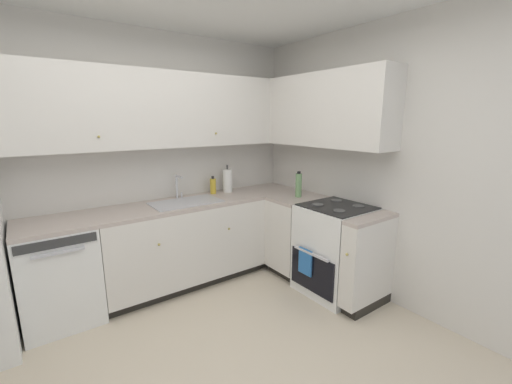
{
  "coord_description": "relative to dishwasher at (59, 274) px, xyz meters",
  "views": [
    {
      "loc": [
        -0.88,
        -1.62,
        1.73
      ],
      "look_at": [
        0.96,
        0.92,
        1.03
      ],
      "focal_mm": 22.89,
      "sensor_mm": 36.0,
      "label": 1
    }
  ],
  "objects": [
    {
      "name": "lower_cabinets_right",
      "position": [
        2.3,
        -0.77,
        0.0
      ],
      "size": [
        0.62,
        1.24,
        0.86
      ],
      "color": "silver",
      "rests_on": "ground_plane"
    },
    {
      "name": "countertop_back",
      "position": [
        1.15,
        0.0,
        0.45
      ],
      "size": [
        2.89,
        0.6,
        0.03
      ],
      "primitive_type": "cube",
      "color": "#B7A89E",
      "rests_on": "lower_cabinets_back"
    },
    {
      "name": "paper_towel_roll",
      "position": [
        1.8,
        0.16,
        0.6
      ],
      "size": [
        0.11,
        0.11,
        0.33
      ],
      "color": "white",
      "rests_on": "countertop_back"
    },
    {
      "name": "wall_back",
      "position": [
        0.74,
        0.33,
        0.87
      ],
      "size": [
        3.81,
        0.05,
        2.6
      ],
      "primitive_type": "cube",
      "color": "silver",
      "rests_on": "ground_plane"
    },
    {
      "name": "faucet",
      "position": [
        1.19,
        0.18,
        0.61
      ],
      "size": [
        0.07,
        0.16,
        0.26
      ],
      "color": "silver",
      "rests_on": "countertop_back"
    },
    {
      "name": "soap_bottle",
      "position": [
        1.61,
        0.18,
        0.55
      ],
      "size": [
        0.07,
        0.07,
        0.2
      ],
      "color": "gold",
      "rests_on": "countertop_back"
    },
    {
      "name": "oven_range",
      "position": [
        2.31,
        -1.06,
        0.02
      ],
      "size": [
        0.68,
        0.62,
        1.04
      ],
      "color": "white",
      "rests_on": "ground_plane"
    },
    {
      "name": "countertop_right",
      "position": [
        2.29,
        -0.77,
        0.45
      ],
      "size": [
        0.6,
        1.24,
        0.03
      ],
      "color": "#B7A89E",
      "rests_on": "lower_cabinets_right"
    },
    {
      "name": "oil_bottle",
      "position": [
        2.29,
        -0.52,
        0.6
      ],
      "size": [
        0.07,
        0.07,
        0.28
      ],
      "color": "#729E66",
      "rests_on": "countertop_right"
    },
    {
      "name": "upper_cabinets_back",
      "position": [
        0.99,
        0.14,
        1.39
      ],
      "size": [
        2.57,
        0.34,
        0.73
      ],
      "color": "silver"
    },
    {
      "name": "dishwasher",
      "position": [
        0.0,
        0.0,
        0.0
      ],
      "size": [
        0.6,
        0.63,
        0.86
      ],
      "color": "white",
      "rests_on": "ground_plane"
    },
    {
      "name": "lower_cabinets_back",
      "position": [
        1.15,
        0.0,
        0.0
      ],
      "size": [
        1.69,
        0.62,
        0.86
      ],
      "color": "silver",
      "rests_on": "ground_plane"
    },
    {
      "name": "upper_cabinets_right",
      "position": [
        2.43,
        -0.59,
        1.39
      ],
      "size": [
        0.32,
        1.79,
        0.73
      ],
      "color": "silver"
    },
    {
      "name": "sink",
      "position": [
        1.18,
        -0.03,
        0.42
      ],
      "size": [
        0.7,
        0.4,
        0.1
      ],
      "color": "#B7B7BC",
      "rests_on": "countertop_back"
    },
    {
      "name": "wall_right",
      "position": [
        2.62,
        -1.47,
        0.87
      ],
      "size": [
        0.05,
        3.64,
        2.6
      ],
      "primitive_type": "cube",
      "color": "silver",
      "rests_on": "ground_plane"
    }
  ]
}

